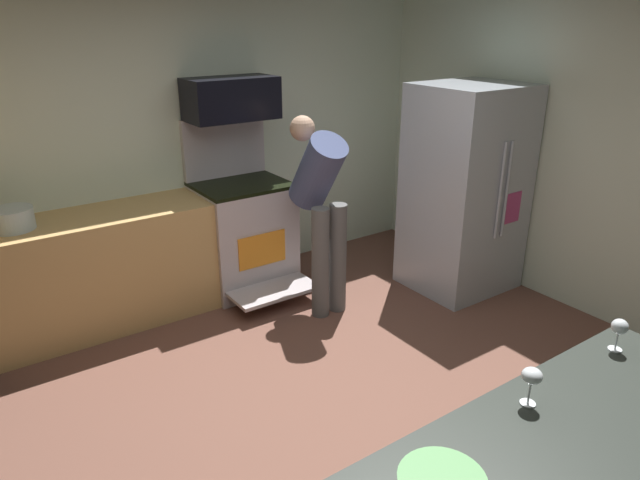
{
  "coord_description": "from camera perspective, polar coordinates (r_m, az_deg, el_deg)",
  "views": [
    {
      "loc": [
        -1.67,
        -2.25,
        2.28
      ],
      "look_at": [
        0.1,
        0.3,
        1.05
      ],
      "focal_mm": 32.0,
      "sensor_mm": 36.0,
      "label": 1
    }
  ],
  "objects": [
    {
      "name": "oven_range",
      "position": [
        5.04,
        -7.67,
        0.79
      ],
      "size": [
        0.76,
        0.99,
        1.47
      ],
      "color": "#C0B6B9",
      "rests_on": "ground"
    },
    {
      "name": "refrigerator",
      "position": [
        5.05,
        14.28,
        4.9
      ],
      "size": [
        0.86,
        0.79,
        1.77
      ],
      "color": "#B4BDC8",
      "rests_on": "ground"
    },
    {
      "name": "wine_glass_mid",
      "position": [
        2.33,
        20.48,
        -12.71
      ],
      "size": [
        0.08,
        0.08,
        0.16
      ],
      "color": "silver",
      "rests_on": "counter_island"
    },
    {
      "name": "stock_pot",
      "position": [
        4.44,
        -28.45,
        1.85
      ],
      "size": [
        0.29,
        0.29,
        0.15
      ],
      "primitive_type": "cylinder",
      "color": "#B0C1C4",
      "rests_on": "lower_cabinet_run"
    },
    {
      "name": "wall_back",
      "position": [
        4.98,
        -14.72,
        9.58
      ],
      "size": [
        5.2,
        0.12,
        2.6
      ],
      "primitive_type": "cube",
      "color": "silver",
      "rests_on": "ground"
    },
    {
      "name": "ground_plane",
      "position": [
        3.62,
        1.45,
        -17.65
      ],
      "size": [
        5.2,
        4.8,
        0.02
      ],
      "primitive_type": "cube",
      "color": "brown"
    },
    {
      "name": "wall_right",
      "position": [
        4.87,
        26.75,
        7.72
      ],
      "size": [
        0.12,
        4.8,
        2.6
      ],
      "primitive_type": "cube",
      "color": "silver",
      "rests_on": "ground"
    },
    {
      "name": "person_cook",
      "position": [
        4.46,
        0.07,
        3.84
      ],
      "size": [
        0.31,
        0.59,
        1.55
      ],
      "color": "#5D5D5D",
      "rests_on": "ground"
    },
    {
      "name": "lower_cabinet_run",
      "position": [
        4.67,
        -22.45,
        -3.19
      ],
      "size": [
        2.4,
        0.6,
        0.9
      ],
      "primitive_type": "cube",
      "color": "tan",
      "rests_on": "ground"
    },
    {
      "name": "microwave",
      "position": [
        4.84,
        -8.88,
        13.8
      ],
      "size": [
        0.74,
        0.38,
        0.34
      ],
      "primitive_type": "cube",
      "color": "black",
      "rests_on": "oven_range"
    },
    {
      "name": "wine_glass_near",
      "position": [
        2.83,
        27.76,
        -7.8
      ],
      "size": [
        0.07,
        0.07,
        0.15
      ],
      "color": "silver",
      "rests_on": "counter_island"
    }
  ]
}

